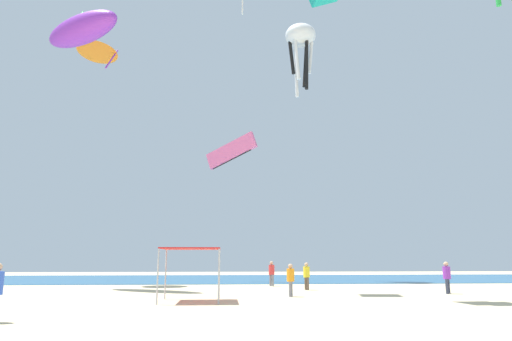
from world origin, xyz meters
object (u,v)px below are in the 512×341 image
object	(u,v)px
kite_inflatable_purple	(82,29)
kite_parafoil_pink	(231,151)
person_near_tent	(272,271)
kite_octopus_white	(301,39)
kite_delta_orange	(98,49)
canopy_tent	(191,251)
person_leftmost	(291,277)
person_central	(307,274)
person_rightmost	(447,275)

from	to	relation	value
kite_inflatable_purple	kite_parafoil_pink	bearing A→B (deg)	73.30
person_near_tent	kite_octopus_white	bearing A→B (deg)	126.96
person_near_tent	kite_parafoil_pink	distance (m)	12.97
kite_parafoil_pink	kite_delta_orange	bearing A→B (deg)	48.02
kite_delta_orange	kite_octopus_white	distance (m)	19.21
canopy_tent	person_leftmost	size ratio (longest dim) A/B	1.68
kite_parafoil_pink	canopy_tent	bearing A→B (deg)	112.90
canopy_tent	person_leftmost	bearing A→B (deg)	25.62
person_near_tent	kite_inflatable_purple	world-z (taller)	kite_inflatable_purple
person_leftmost	person_central	size ratio (longest dim) A/B	0.98
person_leftmost	person_central	distance (m)	5.46
person_near_tent	person_leftmost	size ratio (longest dim) A/B	1.06
person_rightmost	kite_parafoil_pink	xyz separation A→B (m)	(-12.17, 14.86, 10.65)
person_near_tent	kite_delta_orange	world-z (taller)	kite_delta_orange
person_rightmost	person_near_tent	bearing A→B (deg)	-89.29
kite_inflatable_purple	kite_delta_orange	xyz separation A→B (m)	(-0.16, 4.83, 0.76)
person_rightmost	kite_delta_orange	xyz separation A→B (m)	(-23.69, 10.97, 18.46)
person_leftmost	kite_octopus_white	xyz separation A→B (m)	(3.84, 16.76, 22.41)
canopy_tent	person_near_tent	size ratio (longest dim) A/B	1.59
person_central	kite_delta_orange	distance (m)	25.67
canopy_tent	person_rightmost	bearing A→B (deg)	15.04
kite_delta_orange	person_leftmost	bearing A→B (deg)	161.21
person_rightmost	kite_octopus_white	world-z (taller)	kite_octopus_white
person_leftmost	person_rightmost	xyz separation A→B (m)	(9.24, 1.41, 0.05)
person_rightmost	kite_octopus_white	xyz separation A→B (m)	(-5.40, 15.34, 22.36)
person_rightmost	kite_parafoil_pink	distance (m)	21.96
person_leftmost	kite_octopus_white	world-z (taller)	kite_octopus_white
person_leftmost	kite_parafoil_pink	xyz separation A→B (m)	(-2.94, 16.27, 10.71)
kite_parafoil_pink	kite_octopus_white	distance (m)	13.53
person_near_tent	person_rightmost	world-z (taller)	person_near_tent
canopy_tent	kite_parafoil_pink	xyz separation A→B (m)	(2.13, 18.70, 9.40)
person_leftmost	kite_parafoil_pink	distance (m)	19.70
kite_delta_orange	canopy_tent	bearing A→B (deg)	144.17
person_central	kite_octopus_white	distance (m)	25.30
person_rightmost	kite_delta_orange	bearing A→B (deg)	-73.00
person_near_tent	kite_parafoil_pink	bearing A→B (deg)	178.17
person_near_tent	kite_octopus_white	size ratio (longest dim) A/B	0.25
person_leftmost	kite_octopus_white	distance (m)	28.24
person_near_tent	person_rightmost	distance (m)	12.26
kite_octopus_white	person_rightmost	bearing A→B (deg)	-64.39
canopy_tent	person_rightmost	xyz separation A→B (m)	(14.30, 3.84, -1.26)
kite_delta_orange	kite_parafoil_pink	size ratio (longest dim) A/B	0.95
kite_octopus_white	kite_parafoil_pink	bearing A→B (deg)	-169.67
kite_delta_orange	person_near_tent	bearing A→B (deg)	-169.57
kite_delta_orange	kite_octopus_white	xyz separation A→B (m)	(18.30, 4.37, 3.89)
person_near_tent	kite_parafoil_pink	world-z (taller)	kite_parafoil_pink
person_central	kite_octopus_white	world-z (taller)	kite_octopus_white
person_central	person_near_tent	bearing A→B (deg)	7.39
person_rightmost	kite_inflatable_purple	world-z (taller)	kite_inflatable_purple
person_rightmost	person_central	bearing A→B (deg)	-74.87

